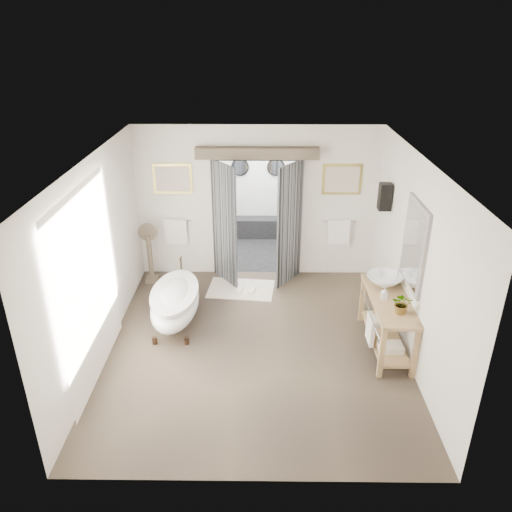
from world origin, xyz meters
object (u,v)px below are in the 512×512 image
Objects in this scene: clawfoot_tub at (175,302)px; basin at (384,281)px; rug at (241,289)px; vanity at (386,318)px.

clawfoot_tub is 3.08× the size of basin.
clawfoot_tub reaches higher than rug.
basin is (0.02, 0.37, 0.44)m from vanity.
basin reaches higher than vanity.
basin is (2.26, -1.40, 0.94)m from rug.
vanity reaches higher than clawfoot_tub.
rug is (-2.25, 1.78, -0.50)m from vanity.
vanity is (3.27, -0.62, 0.10)m from clawfoot_tub.
clawfoot_tub is 1.59m from rug.
rug is at bearing 141.67° from vanity.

